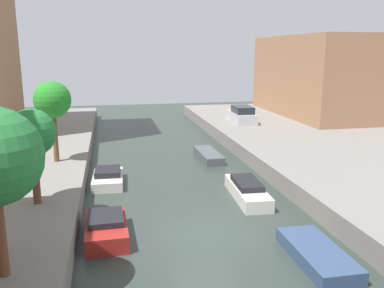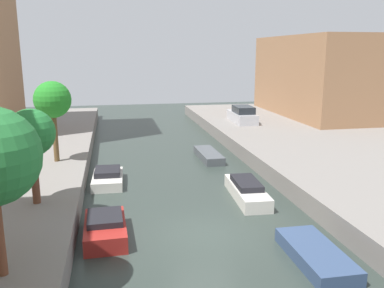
% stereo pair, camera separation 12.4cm
% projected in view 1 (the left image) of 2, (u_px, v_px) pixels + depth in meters
% --- Properties ---
extents(ground_plane, '(84.00, 84.00, 0.00)m').
position_uv_depth(ground_plane, '(205.00, 234.00, 16.33)').
color(ground_plane, '#2D3833').
extents(low_block_right, '(10.00, 15.67, 7.66)m').
position_uv_depth(low_block_right, '(329.00, 76.00, 40.39)').
color(low_block_right, '#9E704C').
rests_on(low_block_right, quay_right).
extents(street_tree_3, '(1.94, 1.94, 3.97)m').
position_uv_depth(street_tree_3, '(32.00, 134.00, 16.31)').
color(street_tree_3, brown).
rests_on(street_tree_3, quay_left).
extents(street_tree_4, '(2.07, 2.07, 4.59)m').
position_uv_depth(street_tree_4, '(52.00, 101.00, 22.67)').
color(street_tree_4, brown).
rests_on(street_tree_4, quay_left).
extents(parked_car, '(1.87, 4.51, 1.46)m').
position_uv_depth(parked_car, '(242.00, 115.00, 36.36)').
color(parked_car, '#B7B7BC').
rests_on(parked_car, quay_right).
extents(moored_boat_left_3, '(1.65, 3.17, 0.91)m').
position_uv_depth(moored_boat_left_3, '(106.00, 228.00, 15.94)').
color(moored_boat_left_3, maroon).
rests_on(moored_boat_left_3, ground_plane).
extents(moored_boat_left_4, '(1.73, 3.20, 0.83)m').
position_uv_depth(moored_boat_left_4, '(108.00, 178.00, 22.48)').
color(moored_boat_left_4, beige).
rests_on(moored_boat_left_4, ground_plane).
extents(moored_boat_right_2, '(1.60, 3.68, 0.51)m').
position_uv_depth(moored_boat_right_2, '(317.00, 255.00, 14.20)').
color(moored_boat_right_2, '#33476B').
rests_on(moored_boat_right_2, ground_plane).
extents(moored_boat_right_3, '(1.60, 4.37, 0.92)m').
position_uv_depth(moored_boat_right_3, '(247.00, 191.00, 20.29)').
color(moored_boat_right_3, beige).
rests_on(moored_boat_right_3, ground_plane).
extents(moored_boat_right_4, '(1.31, 3.97, 0.52)m').
position_uv_depth(moored_boat_right_4, '(208.00, 155.00, 27.75)').
color(moored_boat_right_4, '#4C5156').
rests_on(moored_boat_right_4, ground_plane).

